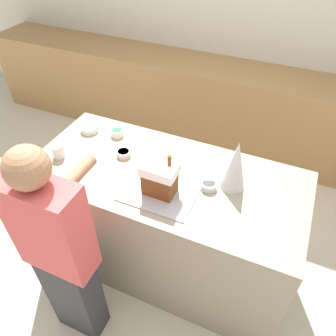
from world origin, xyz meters
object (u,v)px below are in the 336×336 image
gingerbread_house (160,178)px  candy_bowl_beside_tree (124,153)px  candy_bowl_far_right (209,185)px  candy_bowl_behind_tray (89,128)px  mug (58,151)px  decorative_tree (235,165)px  person (61,255)px  baking_tray (160,192)px  candy_bowl_near_tray_left (117,132)px

gingerbread_house → candy_bowl_beside_tree: 0.44m
gingerbread_house → candy_bowl_far_right: size_ratio=2.89×
gingerbread_house → candy_bowl_behind_tray: size_ratio=2.09×
candy_bowl_behind_tray → mug: 0.34m
gingerbread_house → mug: size_ratio=3.00×
decorative_tree → candy_bowl_beside_tree: size_ratio=3.53×
person → baking_tray: bearing=56.0°
gingerbread_house → candy_bowl_near_tray_left: gingerbread_house is taller
gingerbread_house → decorative_tree: decorative_tree is taller
candy_bowl_behind_tray → candy_bowl_beside_tree: bearing=-22.0°
baking_tray → person: 0.67m
candy_bowl_behind_tray → mug: mug is taller
candy_bowl_near_tray_left → mug: size_ratio=0.99×
candy_bowl_far_right → mug: (-1.03, -0.12, 0.02)m
candy_bowl_behind_tray → candy_bowl_near_tray_left: candy_bowl_near_tray_left is taller
candy_bowl_far_right → candy_bowl_near_tray_left: candy_bowl_near_tray_left is taller
decorative_tree → mug: bearing=-170.5°
decorative_tree → mug: 1.18m
candy_bowl_near_tray_left → mug: (-0.24, -0.37, 0.02)m
gingerbread_house → person: person is taller
candy_bowl_far_right → decorative_tree: bearing=31.0°
candy_bowl_beside_tree → candy_bowl_near_tray_left: bearing=130.5°
decorative_tree → mug: size_ratio=3.65×
mug → candy_bowl_far_right: bearing=6.6°
gingerbread_house → candy_bowl_behind_tray: (-0.76, 0.37, -0.10)m
gingerbread_house → mug: bearing=177.6°
mug → candy_bowl_behind_tray: bearing=86.9°
candy_bowl_beside_tree → mug: bearing=-155.3°
candy_bowl_beside_tree → candy_bowl_far_right: candy_bowl_far_right is taller
candy_bowl_near_tray_left → person: (0.17, -0.94, -0.17)m
candy_bowl_beside_tree → candy_bowl_near_tray_left: (-0.16, 0.19, 0.00)m
baking_tray → candy_bowl_far_right: (0.26, 0.15, 0.02)m
baking_tray → candy_bowl_behind_tray: candy_bowl_behind_tray is taller
baking_tray → candy_bowl_behind_tray: size_ratio=3.30×
candy_bowl_beside_tree → candy_bowl_near_tray_left: size_ratio=1.04×
baking_tray → gingerbread_house: bearing=24.4°
decorative_tree → candy_bowl_behind_tray: 1.16m
decorative_tree → candy_bowl_behind_tray: size_ratio=2.54×
gingerbread_house → candy_bowl_near_tray_left: bearing=142.9°
decorative_tree → person: (-0.75, -0.77, -0.32)m
candy_bowl_beside_tree → candy_bowl_behind_tray: same height
candy_bowl_beside_tree → candy_bowl_near_tray_left: 0.25m
gingerbread_house → baking_tray: bearing=-155.6°
candy_bowl_behind_tray → candy_bowl_far_right: 1.04m
candy_bowl_near_tray_left → person: bearing=-79.7°
mug → baking_tray: bearing=-2.4°
candy_bowl_far_right → gingerbread_house: bearing=-149.5°
baking_tray → person: person is taller
candy_bowl_near_tray_left → gingerbread_house: bearing=-37.1°
candy_bowl_near_tray_left → candy_bowl_behind_tray: bearing=-171.5°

